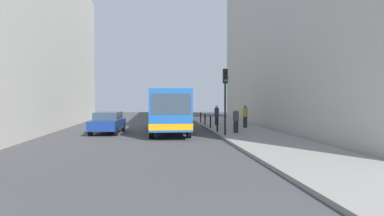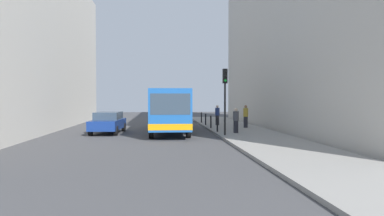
% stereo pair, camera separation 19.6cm
% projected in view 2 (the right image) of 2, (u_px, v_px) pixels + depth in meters
% --- Properties ---
extents(ground_plane, '(80.00, 80.00, 0.00)m').
position_uv_depth(ground_plane, '(167.00, 135.00, 23.02)').
color(ground_plane, '#424244').
extents(sidewalk, '(4.40, 40.00, 0.15)m').
position_uv_depth(sidewalk, '(248.00, 134.00, 23.52)').
color(sidewalk, gray).
rests_on(sidewalk, ground).
extents(building_left, '(7.00, 32.00, 13.51)m').
position_uv_depth(building_left, '(8.00, 39.00, 25.77)').
color(building_left, '#BCB7AD').
rests_on(building_left, ground).
extents(building_right, '(7.00, 32.00, 17.57)m').
position_uv_depth(building_right, '(312.00, 18.00, 27.83)').
color(building_right, '#BCB7AD').
rests_on(building_right, ground).
extents(bus, '(2.64, 11.05, 3.00)m').
position_uv_depth(bus, '(169.00, 108.00, 25.45)').
color(bus, '#19519E').
rests_on(bus, ground).
extents(car_beside_bus, '(2.10, 4.51, 1.48)m').
position_uv_depth(car_beside_bus, '(108.00, 122.00, 24.41)').
color(car_beside_bus, navy).
rests_on(car_beside_bus, ground).
extents(car_behind_bus, '(1.95, 4.44, 1.48)m').
position_uv_depth(car_behind_bus, '(170.00, 115.00, 35.53)').
color(car_behind_bus, '#A5A8AD').
rests_on(car_behind_bus, ground).
extents(traffic_light, '(0.28, 0.33, 4.10)m').
position_uv_depth(traffic_light, '(225.00, 89.00, 21.76)').
color(traffic_light, black).
rests_on(traffic_light, sidewalk).
extents(bollard_near, '(0.11, 0.11, 0.95)m').
position_uv_depth(bollard_near, '(217.00, 125.00, 24.06)').
color(bollard_near, black).
rests_on(bollard_near, sidewalk).
extents(bollard_mid, '(0.11, 0.11, 0.95)m').
position_uv_depth(bollard_mid, '(211.00, 122.00, 27.10)').
color(bollard_mid, black).
rests_on(bollard_mid, sidewalk).
extents(bollard_far, '(0.11, 0.11, 0.95)m').
position_uv_depth(bollard_far, '(206.00, 119.00, 30.14)').
color(bollard_far, black).
rests_on(bollard_far, sidewalk).
extents(bollard_farthest, '(0.11, 0.11, 0.95)m').
position_uv_depth(bollard_farthest, '(201.00, 118.00, 33.18)').
color(bollard_farthest, black).
rests_on(bollard_farthest, sidewalk).
extents(pedestrian_near_signal, '(0.38, 0.38, 1.64)m').
position_uv_depth(pedestrian_near_signal, '(236.00, 121.00, 23.22)').
color(pedestrian_near_signal, '#26262D').
rests_on(pedestrian_near_signal, sidewalk).
extents(pedestrian_mid_sidewalk, '(0.38, 0.38, 1.75)m').
position_uv_depth(pedestrian_mid_sidewalk, '(246.00, 116.00, 27.43)').
color(pedestrian_mid_sidewalk, '#26262D').
rests_on(pedestrian_mid_sidewalk, sidewalk).
extents(pedestrian_far_sidewalk, '(0.38, 0.38, 1.70)m').
position_uv_depth(pedestrian_far_sidewalk, '(217.00, 115.00, 30.00)').
color(pedestrian_far_sidewalk, '#26262D').
rests_on(pedestrian_far_sidewalk, sidewalk).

